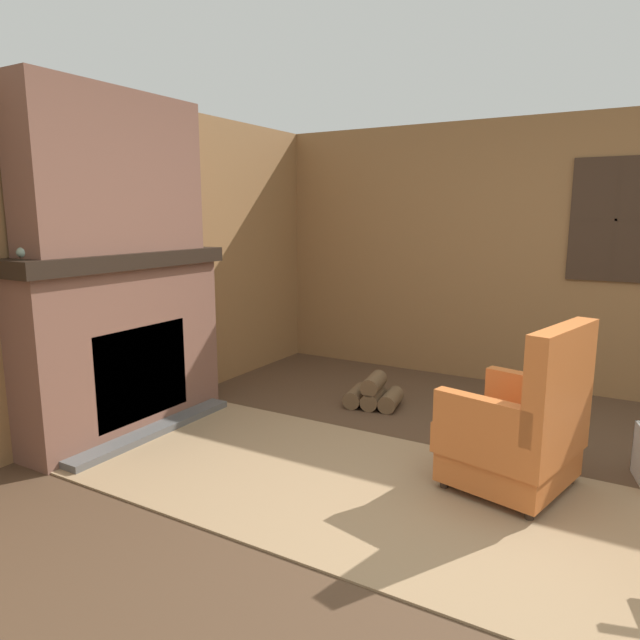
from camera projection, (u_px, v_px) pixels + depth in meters
The scene contains 10 objects.
ground_plane at pixel (447, 513), 3.10m from camera, with size 14.00×14.00×0.00m, color #4C3523.
wood_panel_wall_left at pixel (100, 265), 4.20m from camera, with size 0.06×5.90×2.46m.
wood_panel_wall_back at pixel (548, 255), 5.14m from camera, with size 5.90×0.09×2.46m.
fireplace_hearth at pixel (126, 344), 4.20m from camera, with size 0.57×1.72×1.33m.
chimney_breast at pixel (114, 173), 3.98m from camera, with size 0.32×1.43×1.11m.
area_rug at pixel (390, 496), 3.28m from camera, with size 4.07×1.61×0.01m.
armchair at pixel (519, 431), 3.30m from camera, with size 0.79×0.84×1.01m.
firewood_stack at pixel (374, 394), 4.81m from camera, with size 0.50×0.41×0.27m.
oil_lamp_vase at pixel (25, 246), 3.50m from camera, with size 0.11×0.11×0.22m.
storage_case at pixel (128, 243), 4.19m from camera, with size 0.15×0.28×0.12m.
Camera 1 is at (0.84, -2.81, 1.61)m, focal length 32.00 mm.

